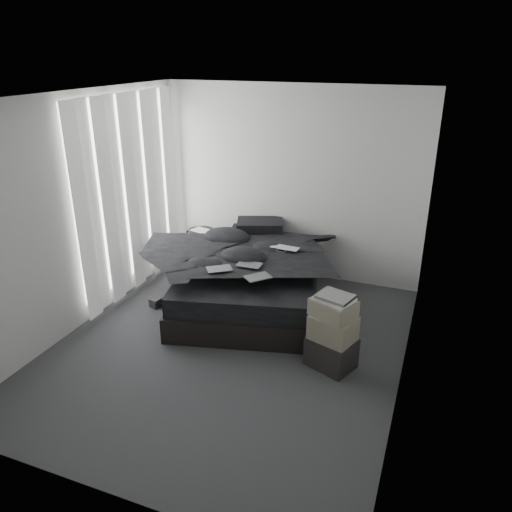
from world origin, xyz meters
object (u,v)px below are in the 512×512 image
(side_stand, at_px, (202,253))
(laptop, at_px, (283,244))
(bed, at_px, (250,292))
(box_lower, at_px, (331,352))

(side_stand, bearing_deg, laptop, -16.05)
(bed, distance_m, side_stand, 1.09)
(laptop, height_order, side_stand, laptop)
(bed, xyz_separation_m, side_stand, (-0.94, 0.53, 0.19))
(bed, bearing_deg, box_lower, -51.38)
(laptop, distance_m, side_stand, 1.45)
(side_stand, height_order, box_lower, side_stand)
(side_stand, bearing_deg, box_lower, -34.23)
(bed, height_order, laptop, laptop)
(bed, bearing_deg, laptop, 7.50)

